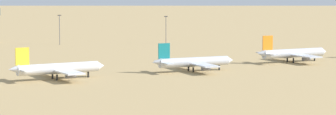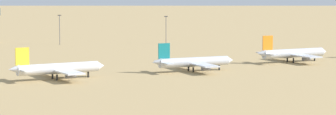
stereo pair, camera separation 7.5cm
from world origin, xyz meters
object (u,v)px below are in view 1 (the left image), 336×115
at_px(parked_jet_orange_4, 292,53).
at_px(light_pole_west, 166,28).
at_px(parked_jet_yellow_2, 57,69).
at_px(parked_jet_teal_3, 193,62).
at_px(light_pole_mid, 60,28).

height_order(parked_jet_orange_4, light_pole_west, light_pole_west).
xyz_separation_m(parked_jet_yellow_2, light_pole_west, (110.02, 103.72, 4.83)).
height_order(parked_jet_teal_3, light_pole_west, light_pole_west).
xyz_separation_m(light_pole_west, light_pole_mid, (-51.02, 24.20, 0.48)).
distance_m(parked_jet_yellow_2, parked_jet_orange_4, 104.77).
relative_size(parked_jet_teal_3, parked_jet_orange_4, 0.96).
height_order(parked_jet_yellow_2, parked_jet_orange_4, parked_jet_yellow_2).
xyz_separation_m(parked_jet_yellow_2, parked_jet_teal_3, (51.93, -6.77, -0.17)).
height_order(parked_jet_teal_3, light_pole_mid, light_pole_mid).
height_order(parked_jet_orange_4, light_pole_mid, light_pole_mid).
bearing_deg(light_pole_west, parked_jet_yellow_2, -136.69).
bearing_deg(parked_jet_yellow_2, parked_jet_orange_4, 2.28).
bearing_deg(parked_jet_orange_4, parked_jet_yellow_2, -174.90).
bearing_deg(light_pole_west, parked_jet_teal_3, -117.73).
bearing_deg(parked_jet_orange_4, parked_jet_teal_3, -168.94).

